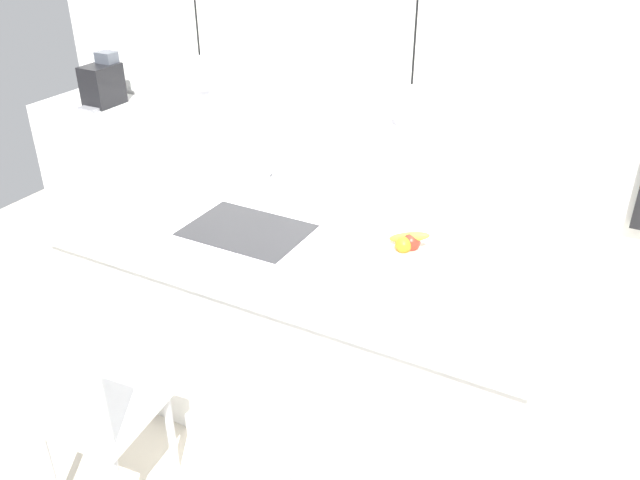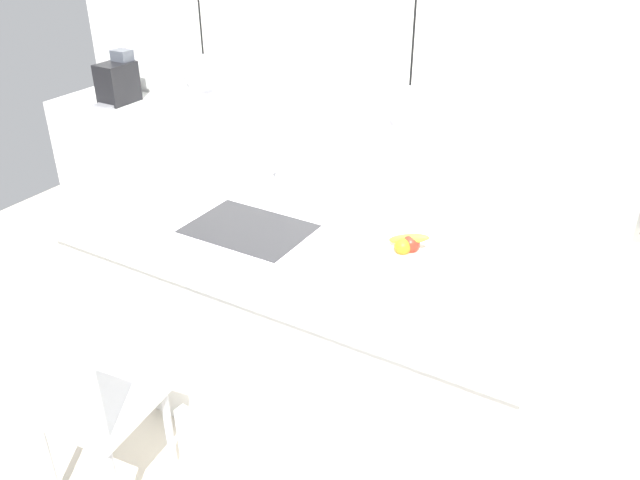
{
  "view_description": "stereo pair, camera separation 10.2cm",
  "coord_description": "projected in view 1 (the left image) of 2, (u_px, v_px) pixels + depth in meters",
  "views": [
    {
      "loc": [
        1.28,
        -2.22,
        2.38
      ],
      "look_at": [
        0.1,
        0.0,
        0.98
      ],
      "focal_mm": 36.66,
      "sensor_mm": 36.0,
      "label": 1
    },
    {
      "loc": [
        1.37,
        -2.17,
        2.38
      ],
      "look_at": [
        0.1,
        0.0,
        0.98
      ],
      "focal_mm": 36.66,
      "sensor_mm": 36.0,
      "label": 2
    }
  ],
  "objects": [
    {
      "name": "chair_near",
      "position": [
        90.0,
        408.0,
        2.61
      ],
      "size": [
        0.46,
        0.46,
        0.92
      ],
      "color": "silver",
      "rests_on": "ground"
    },
    {
      "name": "pendant_light_right",
      "position": [
        410.0,
        108.0,
        2.4
      ],
      "size": [
        0.18,
        0.18,
        0.78
      ],
      "color": "silver"
    },
    {
      "name": "side_counter",
      "position": [
        117.0,
        159.0,
        5.16
      ],
      "size": [
        1.1,
        0.6,
        0.87
      ],
      "primitive_type": "cube",
      "color": "white",
      "rests_on": "ground"
    },
    {
      "name": "kitchen_island",
      "position": [
        302.0,
        328.0,
        3.16
      ],
      "size": [
        2.3,
        0.93,
        0.93
      ],
      "color": "white",
      "rests_on": "ground"
    },
    {
      "name": "faucet",
      "position": [
        270.0,
        186.0,
        3.15
      ],
      "size": [
        0.02,
        0.17,
        0.22
      ],
      "color": "silver",
      "rests_on": "kitchen_island"
    },
    {
      "name": "coffee_machine",
      "position": [
        102.0,
        84.0,
        4.88
      ],
      "size": [
        0.2,
        0.35,
        0.38
      ],
      "color": "black",
      "rests_on": "side_counter"
    },
    {
      "name": "fruit_bowl",
      "position": [
        400.0,
        251.0,
        2.8
      ],
      "size": [
        0.26,
        0.26,
        0.16
      ],
      "color": "beige",
      "rests_on": "kitchen_island"
    },
    {
      "name": "back_wall",
      "position": [
        431.0,
        77.0,
        4.03
      ],
      "size": [
        6.0,
        0.1,
        2.6
      ],
      "primitive_type": "cube",
      "color": "white",
      "rests_on": "ground"
    },
    {
      "name": "sink_basin",
      "position": [
        247.0,
        231.0,
        3.06
      ],
      "size": [
        0.56,
        0.4,
        0.02
      ],
      "primitive_type": "cube",
      "color": "#2D2D30",
      "rests_on": "kitchen_island"
    },
    {
      "name": "pendant_light_left",
      "position": [
        201.0,
        76.0,
        2.79
      ],
      "size": [
        0.18,
        0.18,
        0.78
      ],
      "color": "silver"
    },
    {
      "name": "floor",
      "position": [
        303.0,
        401.0,
        3.39
      ],
      "size": [
        6.6,
        6.6,
        0.0
      ],
      "primitive_type": "plane",
      "color": "beige",
      "rests_on": "ground"
    }
  ]
}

